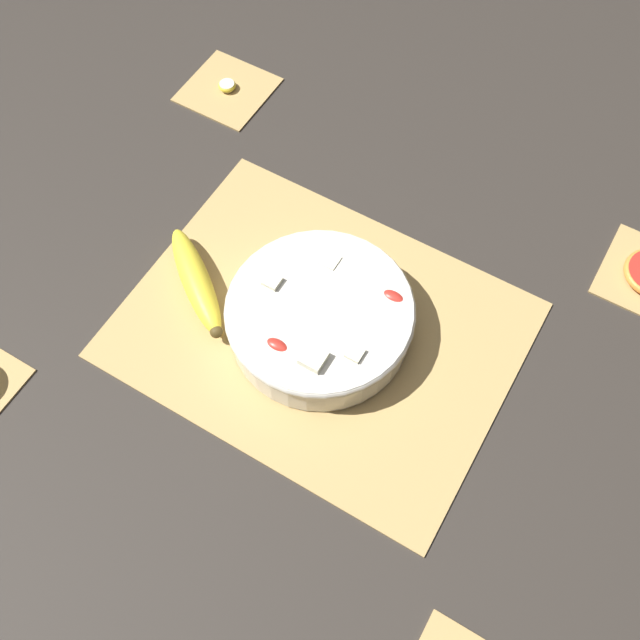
# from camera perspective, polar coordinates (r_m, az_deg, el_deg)

# --- Properties ---
(ground_plane) EXTENTS (6.00, 6.00, 0.00)m
(ground_plane) POSITION_cam_1_polar(r_m,az_deg,el_deg) (1.00, 0.00, -0.79)
(ground_plane) COLOR #2D2823
(bamboo_mat_center) EXTENTS (0.51, 0.39, 0.01)m
(bamboo_mat_center) POSITION_cam_1_polar(r_m,az_deg,el_deg) (1.00, 0.00, -0.71)
(bamboo_mat_center) COLOR tan
(bamboo_mat_center) RESTS_ON ground_plane
(coaster_mat_far_left) EXTENTS (0.13, 0.13, 0.01)m
(coaster_mat_far_left) POSITION_cam_1_polar(r_m,az_deg,el_deg) (1.28, -7.06, 17.07)
(coaster_mat_far_left) COLOR tan
(coaster_mat_far_left) RESTS_ON ground_plane
(fruit_salad_bowl) EXTENTS (0.25, 0.25, 0.07)m
(fruit_salad_bowl) POSITION_cam_1_polar(r_m,az_deg,el_deg) (0.97, -0.00, 0.32)
(fruit_salad_bowl) COLOR silver
(fruit_salad_bowl) RESTS_ON bamboo_mat_center
(whole_banana) EXTENTS (0.17, 0.14, 0.04)m
(whole_banana) POSITION_cam_1_polar(r_m,az_deg,el_deg) (1.02, -9.41, 2.93)
(whole_banana) COLOR yellow
(whole_banana) RESTS_ON bamboo_mat_center
(banana_coin_single) EXTENTS (0.03, 0.03, 0.01)m
(banana_coin_single) POSITION_cam_1_polar(r_m,az_deg,el_deg) (1.27, -7.10, 17.31)
(banana_coin_single) COLOR #F7EFC6
(banana_coin_single) RESTS_ON coaster_mat_far_left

